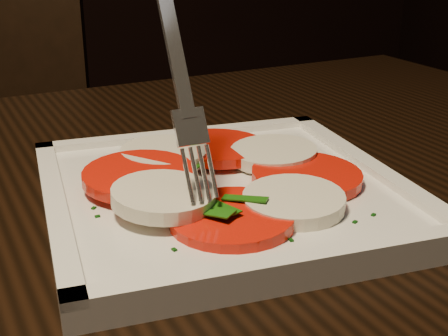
% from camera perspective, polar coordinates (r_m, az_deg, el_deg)
% --- Properties ---
extents(plate, '(0.27, 0.27, 0.01)m').
position_cam_1_polar(plate, '(0.48, 0.00, -2.50)').
color(plate, white).
rests_on(plate, table).
extents(caprese_salad, '(0.21, 0.23, 0.02)m').
position_cam_1_polar(caprese_salad, '(0.47, -0.01, -0.72)').
color(caprese_salad, red).
rests_on(caprese_salad, plate).
extents(fork, '(0.05, 0.10, 0.18)m').
position_cam_1_polar(fork, '(0.43, -5.10, 10.85)').
color(fork, white).
rests_on(fork, caprese_salad).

